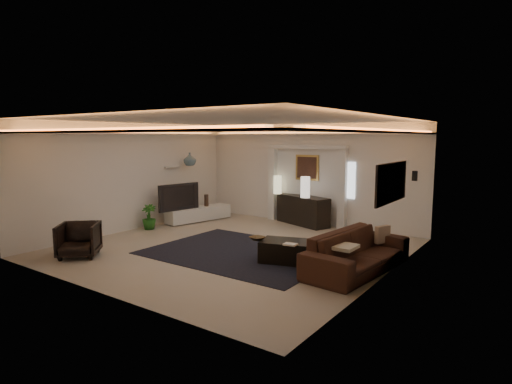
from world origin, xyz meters
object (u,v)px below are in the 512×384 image
Objects in this scene: sofa at (357,252)px; console at (303,211)px; coffee_table at (292,252)px; armchair at (79,240)px.

console is at bearing 48.60° from sofa.
console is 3.84m from coffee_table.
coffee_table is 4.52m from armchair.
sofa is (2.97, -3.23, -0.03)m from console.
armchair is (-3.90, -2.27, 0.16)m from coffee_table.
sofa reaches higher than coffee_table.
sofa is at bearing -16.83° from armchair.
coffee_table is 1.56× the size of armchair.
sofa is 2.03× the size of coffee_table.
coffee_table is at bearing -12.17° from armchair.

